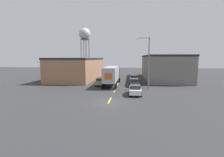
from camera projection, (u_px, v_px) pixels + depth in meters
The scene contains 11 objects.
ground_plane at pixel (109, 102), 22.77m from camera, with size 160.00×160.00×0.00m, color #333335.
road_centerline at pixel (115, 90), 31.16m from camera, with size 0.20×18.07×0.01m.
warehouse_left at pixel (79, 68), 48.26m from camera, with size 10.13×23.26×5.79m.
warehouse_right at pixel (163, 67), 48.09m from camera, with size 10.08×24.17×6.50m.
semi_truck at pixel (112, 74), 37.39m from camera, with size 2.78×12.69×3.94m.
parked_car_right_mid at pixel (134, 82), 35.93m from camera, with size 2.00×4.69×1.58m.
parked_car_left_far at pixel (101, 81), 37.00m from camera, with size 2.00×4.69×1.58m.
parked_car_right_far at pixel (134, 78), 42.72m from camera, with size 2.00×4.69×1.58m.
parked_car_right_near at pixel (135, 89), 27.50m from camera, with size 2.00×4.69×1.58m.
water_tower at pixel (85, 35), 73.65m from camera, with size 4.93×4.93×18.30m.
street_lamp at pixel (147, 60), 31.45m from camera, with size 2.42×0.32×9.48m.
Camera 1 is at (2.87, -22.06, 5.79)m, focal length 28.00 mm.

